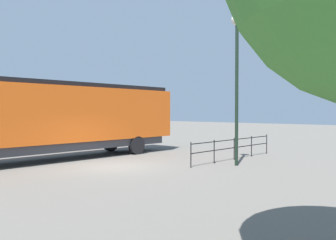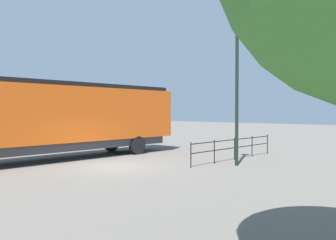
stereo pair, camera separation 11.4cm
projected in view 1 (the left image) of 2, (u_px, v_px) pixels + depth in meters
ground_plane at (116, 167)px, 17.08m from camera, size 120.00×120.00×0.00m
locomotive at (57, 117)px, 19.39m from camera, size 2.80×16.08×4.17m
lamp_post at (237, 58)px, 17.37m from camera, size 0.55×0.55×7.29m
platform_fence at (234, 146)px, 19.57m from camera, size 0.05×7.53×1.19m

